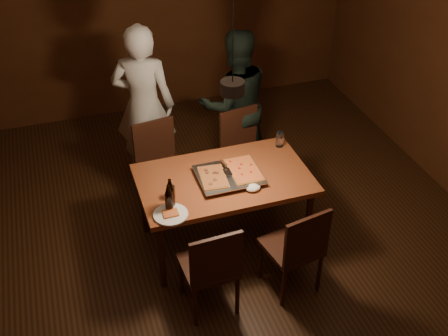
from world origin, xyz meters
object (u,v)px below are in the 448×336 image
object	(u,v)px
beer_bottle_b	(170,193)
diner_dark	(235,104)
chair_far_left	(159,157)
plate_slice	(171,214)
pizza_tray	(229,176)
dining_table	(224,184)
chair_near_right	(298,244)
diner_white	(144,105)
chair_near_left	(212,263)
beer_bottle_a	(169,198)
pendant_lamp	(232,86)
chair_far_right	(243,144)

from	to	relation	value
beer_bottle_b	diner_dark	world-z (taller)	diner_dark
chair_far_left	plate_slice	distance (m)	1.17
pizza_tray	dining_table	bearing A→B (deg)	142.89
chair_near_right	diner_white	size ratio (longest dim) A/B	0.28
dining_table	beer_bottle_b	size ratio (longest dim) A/B	5.63
chair_near_left	diner_dark	bearing A→B (deg)	63.25
dining_table	chair_near_left	distance (m)	0.85
beer_bottle_b	chair_near_right	bearing A→B (deg)	-30.44
chair_near_right	diner_dark	distance (m)	1.91
beer_bottle_a	pizza_tray	bearing A→B (deg)	22.86
chair_far_left	pendant_lamp	bearing A→B (deg)	103.22
diner_dark	pizza_tray	bearing A→B (deg)	69.23
chair_far_left	diner_white	distance (m)	0.59
pendant_lamp	dining_table	bearing A→B (deg)	86.29
plate_slice	chair_near_left	bearing A→B (deg)	-62.14
chair_near_left	chair_near_right	bearing A→B (deg)	-3.55
pizza_tray	pendant_lamp	world-z (taller)	pendant_lamp
chair_far_right	beer_bottle_a	bearing A→B (deg)	35.99
chair_far_left	chair_near_right	bearing A→B (deg)	109.03
pendant_lamp	diner_dark	bearing A→B (deg)	69.77
beer_bottle_b	plate_slice	xyz separation A→B (m)	(-0.03, -0.12, -0.12)
chair_far_left	pizza_tray	xyz separation A→B (m)	(0.45, -0.82, 0.24)
chair_far_right	dining_table	bearing A→B (deg)	49.24
chair_near_left	diner_dark	world-z (taller)	diner_dark
beer_bottle_a	dining_table	bearing A→B (deg)	26.90
beer_bottle_a	beer_bottle_b	xyz separation A→B (m)	(0.02, 0.05, 0.01)
beer_bottle_b	diner_white	world-z (taller)	diner_white
plate_slice	diner_dark	size ratio (longest dim) A/B	0.17
chair_near_left	plate_slice	bearing A→B (deg)	115.13
chair_near_left	beer_bottle_b	xyz separation A→B (m)	(-0.18, 0.52, 0.35)
diner_white	pendant_lamp	xyz separation A→B (m)	(0.42, -1.52, 0.90)
plate_slice	beer_bottle_b	bearing A→B (deg)	74.04
chair_near_right	chair_far_left	bearing A→B (deg)	106.74
dining_table	diner_dark	world-z (taller)	diner_dark
plate_slice	diner_white	xyz separation A→B (m)	(0.13, 1.62, 0.11)
chair_far_left	plate_slice	world-z (taller)	chair_far_left
dining_table	plate_slice	distance (m)	0.67
chair_near_right	diner_dark	xyz separation A→B (m)	(0.11, 1.88, 0.27)
chair_near_left	beer_bottle_a	xyz separation A→B (m)	(-0.21, 0.48, 0.34)
diner_white	pendant_lamp	size ratio (longest dim) A/B	1.57
chair_far_left	beer_bottle_a	xyz separation A→B (m)	(-0.14, -1.07, 0.34)
chair_near_left	beer_bottle_b	distance (m)	0.65
diner_white	plate_slice	bearing A→B (deg)	107.32
diner_dark	dining_table	bearing A→B (deg)	67.08
chair_far_left	diner_white	world-z (taller)	diner_white
chair_far_right	pizza_tray	world-z (taller)	chair_far_right
chair_far_right	beer_bottle_b	world-z (taller)	beer_bottle_b
chair_near_right	pendant_lamp	xyz separation A→B (m)	(-0.39, 0.52, 1.22)
dining_table	chair_near_right	size ratio (longest dim) A/B	3.07
plate_slice	pendant_lamp	bearing A→B (deg)	10.71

